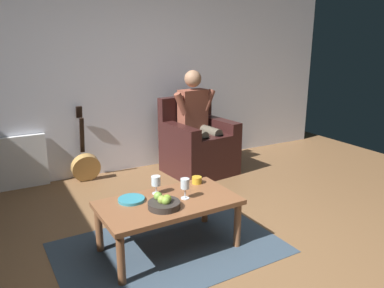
{
  "coord_description": "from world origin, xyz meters",
  "views": [
    {
      "loc": [
        1.46,
        1.98,
        1.71
      ],
      "look_at": [
        -0.3,
        -1.22,
        0.68
      ],
      "focal_mm": 35.44,
      "sensor_mm": 36.0,
      "label": 1
    }
  ],
  "objects": [
    {
      "name": "ground_plane",
      "position": [
        0.0,
        0.0,
        0.0
      ],
      "size": [
        7.51,
        7.51,
        0.0
      ],
      "primitive_type": "plane",
      "color": "brown"
    },
    {
      "name": "wall_back",
      "position": [
        0.0,
        -2.71,
        1.35
      ],
      "size": [
        6.66,
        0.06,
        2.71
      ],
      "primitive_type": "cube",
      "color": "silver",
      "rests_on": "ground"
    },
    {
      "name": "rug",
      "position": [
        0.26,
        -0.6,
        0.0
      ],
      "size": [
        1.86,
        1.27,
        0.01
      ],
      "primitive_type": "cube",
      "rotation": [
        0.0,
        0.0,
        0.03
      ],
      "color": "#354554",
      "rests_on": "ground"
    },
    {
      "name": "armchair",
      "position": [
        -0.88,
        -2.13,
        0.35
      ],
      "size": [
        0.86,
        0.84,
        0.97
      ],
      "rotation": [
        0.0,
        0.0,
        0.11
      ],
      "color": "#331816",
      "rests_on": "ground"
    },
    {
      "name": "person_seated",
      "position": [
        -0.88,
        -2.12,
        0.72
      ],
      "size": [
        0.63,
        0.59,
        1.32
      ],
      "rotation": [
        0.0,
        0.0,
        0.11
      ],
      "color": "brown",
      "rests_on": "ground"
    },
    {
      "name": "coffee_table",
      "position": [
        0.26,
        -0.6,
        0.38
      ],
      "size": [
        1.14,
        0.65,
        0.43
      ],
      "rotation": [
        0.0,
        0.0,
        0.03
      ],
      "color": "brown",
      "rests_on": "ground"
    },
    {
      "name": "guitar",
      "position": [
        0.49,
        -2.5,
        0.21
      ],
      "size": [
        0.35,
        0.25,
        0.92
      ],
      "color": "#B58849",
      "rests_on": "ground"
    },
    {
      "name": "radiator",
      "position": [
        1.18,
        -2.64,
        0.31
      ],
      "size": [
        0.55,
        0.06,
        0.62
      ],
      "primitive_type": "cube",
      "color": "white",
      "rests_on": "ground"
    },
    {
      "name": "wine_glass_near",
      "position": [
        0.29,
        -0.78,
        0.54
      ],
      "size": [
        0.08,
        0.08,
        0.16
      ],
      "color": "silver",
      "rests_on": "coffee_table"
    },
    {
      "name": "wine_glass_far",
      "position": [
        0.12,
        -0.57,
        0.55
      ],
      "size": [
        0.07,
        0.07,
        0.17
      ],
      "color": "silver",
      "rests_on": "coffee_table"
    },
    {
      "name": "fruit_bowl",
      "position": [
        0.35,
        -0.5,
        0.47
      ],
      "size": [
        0.25,
        0.25,
        0.11
      ],
      "color": "#2F2A26",
      "rests_on": "coffee_table"
    },
    {
      "name": "decorative_dish",
      "position": [
        0.53,
        -0.74,
        0.45
      ],
      "size": [
        0.22,
        0.22,
        0.02
      ],
      "primitive_type": "cylinder",
      "color": "teal",
      "rests_on": "coffee_table"
    },
    {
      "name": "candle_jar",
      "position": [
        -0.13,
        -0.82,
        0.46
      ],
      "size": [
        0.09,
        0.09,
        0.06
      ],
      "primitive_type": "cylinder",
      "color": "gold",
      "rests_on": "coffee_table"
    }
  ]
}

